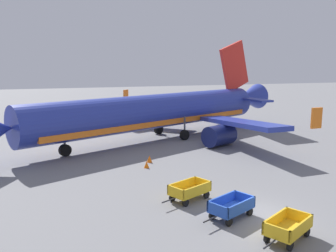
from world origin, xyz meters
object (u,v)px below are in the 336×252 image
airplane (161,112)px  baggage_cart_second_in_row (231,207)px  traffic_cone_near_plane (149,159)px  traffic_cone_mid_apron (147,165)px  baggage_cart_nearest (288,227)px  baggage_cart_third_in_row (189,190)px

airplane → baggage_cart_second_in_row: airplane is taller
baggage_cart_second_in_row → traffic_cone_near_plane: bearing=95.8°
traffic_cone_mid_apron → baggage_cart_nearest: bearing=-76.6°
airplane → baggage_cart_nearest: airplane is taller
airplane → traffic_cone_mid_apron: airplane is taller
airplane → traffic_cone_near_plane: bearing=-113.6°
baggage_cart_nearest → traffic_cone_mid_apron: (-3.24, 13.60, -0.33)m
traffic_cone_near_plane → traffic_cone_mid_apron: bearing=-114.0°
traffic_cone_near_plane → traffic_cone_mid_apron: 1.65m
baggage_cart_nearest → baggage_cart_third_in_row: (-2.54, 6.17, 0.00)m
airplane → baggage_cart_second_in_row: bearing=-97.3°
baggage_cart_third_in_row → traffic_cone_near_plane: baggage_cart_third_in_row is taller
traffic_cone_near_plane → traffic_cone_mid_apron: traffic_cone_near_plane is taller
baggage_cart_nearest → baggage_cart_third_in_row: bearing=112.3°
baggage_cart_nearest → baggage_cart_second_in_row: bearing=113.8°
traffic_cone_near_plane → baggage_cart_nearest: bearing=-80.3°
baggage_cart_nearest → baggage_cart_second_in_row: same height
baggage_cart_third_in_row → traffic_cone_near_plane: 8.95m
airplane → traffic_cone_mid_apron: size_ratio=65.14×
airplane → baggage_cart_second_in_row: (-2.68, -21.00, -2.45)m
baggage_cart_second_in_row → traffic_cone_near_plane: size_ratio=5.91×
baggage_cart_third_in_row → traffic_cone_near_plane: bearing=90.2°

